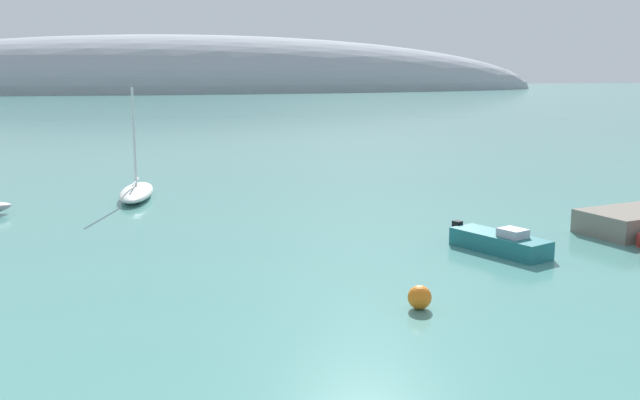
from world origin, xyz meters
name	(u,v)px	position (x,y,z in m)	size (l,w,h in m)	color
distant_ridge	(179,91)	(-0.55, 242.27, 0.00)	(250.20, 52.67, 36.33)	#999EA8
sailboat_white_mid_mooring	(137,192)	(-10.48, 42.17, 0.47)	(2.77, 7.32, 7.40)	white
motorboat_teal_alongside_breakwater	(500,242)	(6.81, 23.52, 0.48)	(3.57, 5.45, 1.28)	#1E6B70
mooring_buoy_orange	(420,297)	(0.13, 16.39, 0.45)	(0.89, 0.89, 0.89)	orange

